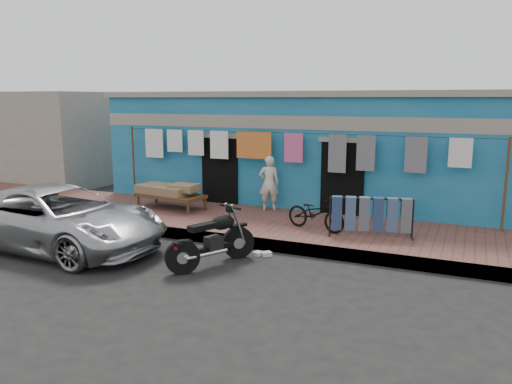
# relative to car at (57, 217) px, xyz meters

# --- Properties ---
(ground) EXTENTS (80.00, 80.00, 0.00)m
(ground) POSITION_rel_car_xyz_m (3.67, 0.11, -0.69)
(ground) COLOR black
(ground) RESTS_ON ground
(sidewalk) EXTENTS (28.00, 3.00, 0.25)m
(sidewalk) POSITION_rel_car_xyz_m (3.67, 3.11, -0.57)
(sidewalk) COLOR brown
(sidewalk) RESTS_ON ground
(curb) EXTENTS (28.00, 0.10, 0.25)m
(curb) POSITION_rel_car_xyz_m (3.67, 1.66, -0.57)
(curb) COLOR gray
(curb) RESTS_ON ground
(building) EXTENTS (12.20, 5.20, 3.36)m
(building) POSITION_rel_car_xyz_m (3.67, 7.10, 0.99)
(building) COLOR #136493
(building) RESTS_ON ground
(neighbor_left) EXTENTS (6.00, 5.00, 3.40)m
(neighbor_left) POSITION_rel_car_xyz_m (-7.33, 7.11, 1.01)
(neighbor_left) COLOR #9E9384
(neighbor_left) RESTS_ON ground
(clothesline) EXTENTS (10.06, 0.06, 2.10)m
(clothesline) POSITION_rel_car_xyz_m (3.30, 4.36, 1.13)
(clothesline) COLOR brown
(clothesline) RESTS_ON sidewalk
(car) EXTENTS (4.96, 2.35, 1.38)m
(car) POSITION_rel_car_xyz_m (0.00, 0.00, 0.00)
(car) COLOR #B0B0B5
(car) RESTS_ON ground
(seated_person) EXTENTS (0.61, 0.52, 1.45)m
(seated_person) POSITION_rel_car_xyz_m (3.10, 4.26, 0.28)
(seated_person) COLOR beige
(seated_person) RESTS_ON sidewalk
(bicycle) EXTENTS (1.54, 0.89, 0.94)m
(bicycle) POSITION_rel_car_xyz_m (4.83, 2.82, 0.03)
(bicycle) COLOR black
(bicycle) RESTS_ON sidewalk
(motorcycle) EXTENTS (1.82, 2.14, 1.11)m
(motorcycle) POSITION_rel_car_xyz_m (3.52, 0.34, -0.14)
(motorcycle) COLOR black
(motorcycle) RESTS_ON ground
(charpoy) EXTENTS (2.21, 1.45, 0.66)m
(charpoy) POSITION_rel_car_xyz_m (0.61, 3.40, -0.11)
(charpoy) COLOR brown
(charpoy) RESTS_ON sidewalk
(jeans_rack) EXTENTS (1.99, 1.21, 0.88)m
(jeans_rack) POSITION_rel_car_xyz_m (6.06, 2.79, -0.00)
(jeans_rack) COLOR black
(jeans_rack) RESTS_ON sidewalk
(litter_a) EXTENTS (0.25, 0.25, 0.09)m
(litter_a) POSITION_rel_car_xyz_m (4.25, 1.31, -0.65)
(litter_a) COLOR silver
(litter_a) RESTS_ON ground
(litter_b) EXTENTS (0.16, 0.18, 0.07)m
(litter_b) POSITION_rel_car_xyz_m (4.04, 1.31, -0.66)
(litter_b) COLOR silver
(litter_b) RESTS_ON ground
(litter_c) EXTENTS (0.20, 0.22, 0.08)m
(litter_c) POSITION_rel_car_xyz_m (4.09, 1.28, -0.65)
(litter_c) COLOR silver
(litter_c) RESTS_ON ground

